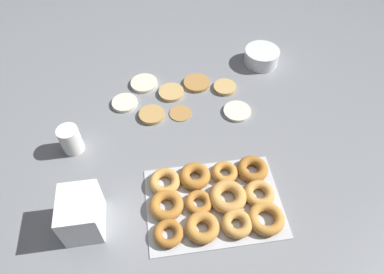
% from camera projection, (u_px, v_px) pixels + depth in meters
% --- Properties ---
extents(ground_plane, '(3.00, 3.00, 0.00)m').
position_uv_depth(ground_plane, '(179.00, 121.00, 1.28)').
color(ground_plane, gray).
extents(pancake_0, '(0.10, 0.10, 0.02)m').
position_uv_depth(pancake_0, '(152.00, 115.00, 1.29)').
color(pancake_0, tan).
rests_on(pancake_0, ground_plane).
extents(pancake_1, '(0.11, 0.11, 0.01)m').
position_uv_depth(pancake_1, '(237.00, 111.00, 1.31)').
color(pancake_1, silver).
rests_on(pancake_1, ground_plane).
extents(pancake_2, '(0.11, 0.11, 0.01)m').
position_uv_depth(pancake_2, '(144.00, 83.00, 1.40)').
color(pancake_2, beige).
rests_on(pancake_2, ground_plane).
extents(pancake_3, '(0.08, 0.08, 0.01)m').
position_uv_depth(pancake_3, '(180.00, 113.00, 1.30)').
color(pancake_3, '#B27F42').
rests_on(pancake_3, ground_plane).
extents(pancake_4, '(0.11, 0.11, 0.01)m').
position_uv_depth(pancake_4, '(197.00, 83.00, 1.40)').
color(pancake_4, '#B27F42').
rests_on(pancake_4, ground_plane).
extents(pancake_5, '(0.10, 0.10, 0.01)m').
position_uv_depth(pancake_5, '(171.00, 92.00, 1.37)').
color(pancake_5, tan).
rests_on(pancake_5, ground_plane).
extents(pancake_6, '(0.09, 0.09, 0.02)m').
position_uv_depth(pancake_6, '(225.00, 87.00, 1.39)').
color(pancake_6, tan).
rests_on(pancake_6, ground_plane).
extents(pancake_7, '(0.10, 0.10, 0.01)m').
position_uv_depth(pancake_7, '(125.00, 103.00, 1.33)').
color(pancake_7, silver).
rests_on(pancake_7, ground_plane).
extents(donut_tray, '(0.42, 0.30, 0.04)m').
position_uv_depth(donut_tray, '(215.00, 199.00, 1.06)').
color(donut_tray, silver).
rests_on(donut_tray, ground_plane).
extents(batter_bowl, '(0.15, 0.15, 0.06)m').
position_uv_depth(batter_bowl, '(261.00, 57.00, 1.47)').
color(batter_bowl, white).
rests_on(batter_bowl, ground_plane).
extents(container_stack, '(0.11, 0.13, 0.14)m').
position_uv_depth(container_stack, '(81.00, 214.00, 0.97)').
color(container_stack, white).
rests_on(container_stack, ground_plane).
extents(paper_cup, '(0.07, 0.07, 0.10)m').
position_uv_depth(paper_cup, '(71.00, 140.00, 1.16)').
color(paper_cup, white).
rests_on(paper_cup, ground_plane).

